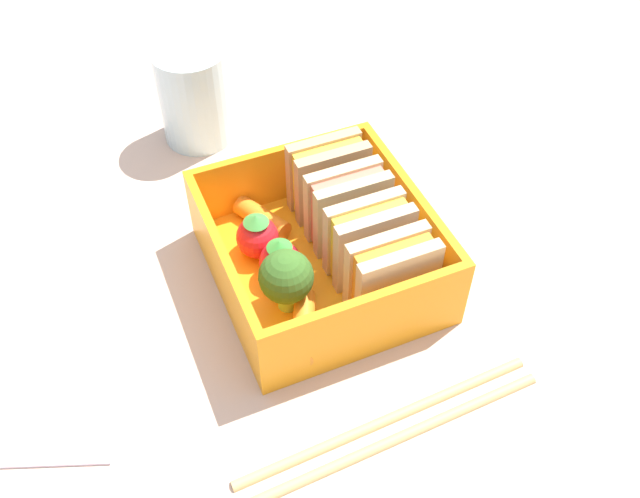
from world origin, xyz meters
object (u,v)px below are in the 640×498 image
(carrot_stick_far_left, at_px, (262,218))
(broccoli_floret, at_px, (286,278))
(strawberry_left, at_px, (281,263))
(sandwich_center_left, at_px, (348,207))
(sandwich_center, at_px, (369,240))
(folded_napkin, at_px, (57,365))
(sandwich_center_right, at_px, (392,276))
(strawberry_far_left, at_px, (257,236))
(drinking_glass, at_px, (194,95))
(carrot_stick_left, at_px, (303,327))
(chopstick_pair, at_px, (391,427))
(sandwich_left, at_px, (328,177))

(carrot_stick_far_left, bearing_deg, broccoli_floret, -7.34)
(strawberry_left, bearing_deg, broccoli_floret, -12.35)
(sandwich_center_left, bearing_deg, sandwich_center, 0.00)
(broccoli_floret, bearing_deg, carrot_stick_far_left, 172.66)
(strawberry_left, relative_size, folded_napkin, 0.25)
(sandwich_center_right, height_order, strawberry_far_left, sandwich_center_right)
(sandwich_center_right, bearing_deg, sandwich_center_left, 180.00)
(drinking_glass, bearing_deg, carrot_stick_left, 0.12)
(carrot_stick_left, bearing_deg, chopstick_pair, 17.38)
(sandwich_center_right, bearing_deg, strawberry_left, -130.55)
(sandwich_center_left, distance_m, chopstick_pair, 0.16)
(broccoli_floret, xyz_separation_m, carrot_stick_left, (0.03, 0.00, -0.02))
(sandwich_left, xyz_separation_m, sandwich_center, (0.07, 0.00, 0.00))
(strawberry_far_left, xyz_separation_m, chopstick_pair, (0.16, 0.03, -0.02))
(sandwich_center_right, height_order, drinking_glass, drinking_glass)
(sandwich_left, distance_m, chopstick_pair, 0.19)
(strawberry_left, relative_size, drinking_glass, 0.43)
(sandwich_center, bearing_deg, folded_napkin, -93.11)
(carrot_stick_far_left, distance_m, chopstick_pair, 0.18)
(sandwich_center_right, relative_size, broccoli_floret, 1.21)
(strawberry_far_left, distance_m, chopstick_pair, 0.16)
(carrot_stick_far_left, distance_m, broccoli_floret, 0.08)
(sandwich_center_left, height_order, broccoli_floret, sandwich_center_left)
(carrot_stick_far_left, bearing_deg, chopstick_pair, 5.04)
(sandwich_left, distance_m, folded_napkin, 0.23)
(strawberry_far_left, relative_size, broccoli_floret, 0.75)
(sandwich_center_left, bearing_deg, strawberry_left, -71.70)
(sandwich_center_left, bearing_deg, chopstick_pair, -14.14)
(carrot_stick_far_left, relative_size, strawberry_far_left, 1.24)
(carrot_stick_far_left, relative_size, carrot_stick_left, 0.86)
(broccoli_floret, xyz_separation_m, drinking_glass, (-0.21, 0.00, 0.00))
(sandwich_center, relative_size, strawberry_left, 1.65)
(sandwich_left, xyz_separation_m, carrot_stick_far_left, (0.00, -0.05, -0.02))
(sandwich_left, height_order, sandwich_center, same)
(sandwich_center_right, bearing_deg, broccoli_floret, -111.93)
(sandwich_center_right, xyz_separation_m, strawberry_left, (-0.05, -0.06, -0.01))
(sandwich_center, bearing_deg, chopstick_pair, -18.17)
(strawberry_far_left, bearing_deg, drinking_glass, 179.20)
(strawberry_far_left, relative_size, carrot_stick_left, 0.70)
(carrot_stick_far_left, bearing_deg, sandwich_center, 37.97)
(sandwich_center, relative_size, sandwich_center_right, 1.00)
(carrot_stick_far_left, height_order, carrot_stick_left, carrot_stick_far_left)
(sandwich_left, bearing_deg, sandwich_center, 0.00)
(sandwich_left, distance_m, carrot_stick_far_left, 0.06)
(sandwich_left, relative_size, carrot_stick_left, 1.12)
(sandwich_center_left, distance_m, strawberry_left, 0.06)
(sandwich_center, relative_size, folded_napkin, 0.42)
(carrot_stick_far_left, relative_size, broccoli_floret, 0.93)
(sandwich_center, bearing_deg, carrot_stick_left, -60.87)
(strawberry_left, distance_m, folded_napkin, 0.16)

